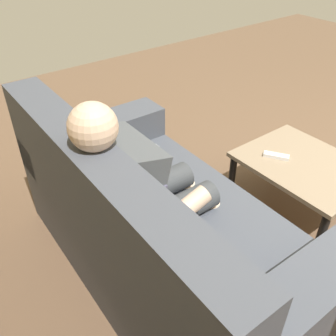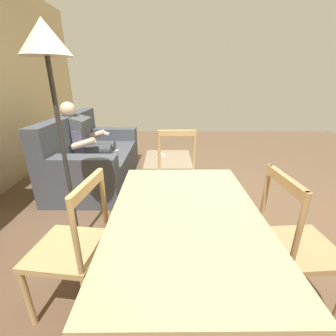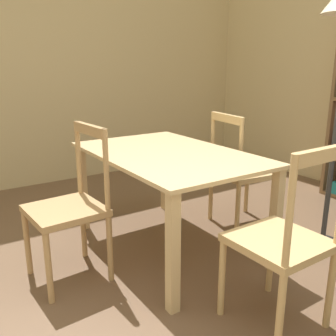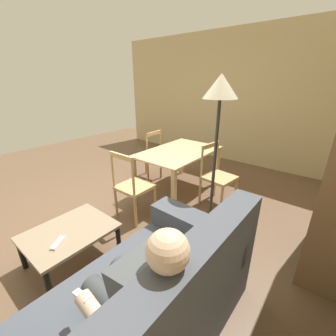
{
  "view_description": "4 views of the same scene",
  "coord_description": "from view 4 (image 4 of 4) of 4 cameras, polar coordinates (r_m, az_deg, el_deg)",
  "views": [
    {
      "loc": [
        -0.3,
        2.44,
        1.79
      ],
      "look_at": [
        0.89,
        1.54,
        0.72
      ],
      "focal_mm": 39.56,
      "sensor_mm": 36.0,
      "label": 1
    },
    {
      "loc": [
        -2.4,
        0.5,
        1.46
      ],
      "look_at": [
        0.76,
        0.48,
        0.23
      ],
      "focal_mm": 24.54,
      "sensor_mm": 36.0,
      "label": 2
    },
    {
      "loc": [
        0.86,
        -1.0,
        1.3
      ],
      "look_at": [
        -1.22,
        0.38,
        0.6
      ],
      "focal_mm": 39.76,
      "sensor_mm": 36.0,
      "label": 3
    },
    {
      "loc": [
        1.54,
        2.38,
        1.78
      ],
      "look_at": [
        -0.17,
        1.01,
        0.9
      ],
      "focal_mm": 23.42,
      "sensor_mm": 36.0,
      "label": 4
    }
  ],
  "objects": [
    {
      "name": "dining_chair_near_wall",
      "position": [
        3.33,
        12.73,
        -2.16
      ],
      "size": [
        0.47,
        0.47,
        0.93
      ],
      "color": "tan",
      "rests_on": "ground_plane"
    },
    {
      "name": "dining_table",
      "position": [
        3.61,
        2.78,
        2.98
      ],
      "size": [
        1.38,
        0.89,
        0.71
      ],
      "color": "#D1B27F",
      "rests_on": "ground_plane"
    },
    {
      "name": "wall_side",
      "position": [
        5.43,
        13.29,
        17.27
      ],
      "size": [
        0.12,
        5.58,
        2.79
      ],
      "primitive_type": "cube",
      "color": "#C8B586",
      "rests_on": "ground_plane"
    },
    {
      "name": "ground_plane",
      "position": [
        3.35,
        -15.69,
        -11.14
      ],
      "size": [
        8.64,
        8.64,
        0.0
      ],
      "primitive_type": "plane",
      "color": "brown"
    },
    {
      "name": "floor_lamp",
      "position": [
        2.39,
        13.25,
        16.0
      ],
      "size": [
        0.36,
        0.36,
        1.85
      ],
      "color": "black",
      "rests_on": "ground_plane"
    },
    {
      "name": "person_lounging",
      "position": [
        1.52,
        -7.67,
        -29.62
      ],
      "size": [
        0.6,
        0.9,
        1.16
      ],
      "color": "#4C5156",
      "rests_on": "ground_plane"
    },
    {
      "name": "coffee_table",
      "position": [
        2.53,
        -24.19,
        -15.51
      ],
      "size": [
        0.82,
        0.66,
        0.38
      ],
      "color": "gray",
      "rests_on": "ground_plane"
    },
    {
      "name": "dining_chair_by_doorway",
      "position": [
        4.1,
        -5.32,
        2.96
      ],
      "size": [
        0.45,
        0.45,
        0.95
      ],
      "color": "tan",
      "rests_on": "ground_plane"
    },
    {
      "name": "couch",
      "position": [
        1.76,
        -7.36,
        -33.36
      ],
      "size": [
        1.86,
        0.99,
        0.97
      ],
      "color": "#474C56",
      "rests_on": "ground_plane"
    },
    {
      "name": "tv_remote",
      "position": [
        2.36,
        -26.76,
        -17.03
      ],
      "size": [
        0.17,
        0.13,
        0.02
      ],
      "primitive_type": "cube",
      "rotation": [
        0.0,
        0.0,
        2.14
      ],
      "color": "white",
      "rests_on": "coffee_table"
    },
    {
      "name": "dining_chair_facing_couch",
      "position": [
        2.96,
        -9.08,
        -4.85
      ],
      "size": [
        0.43,
        0.43,
        0.96
      ],
      "color": "tan",
      "rests_on": "ground_plane"
    }
  ]
}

